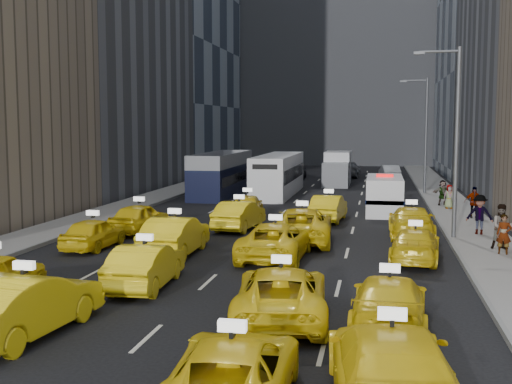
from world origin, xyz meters
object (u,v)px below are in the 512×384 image
city_bus (278,175)px  taxi_1 (26,305)px  nypd_van (384,196)px  box_truck (337,169)px  double_decker (222,174)px  pedestrian_0 (504,234)px  taxi_2 (232,372)px  taxi_3 (391,368)px

city_bus → taxi_1: bearing=-92.1°
nypd_van → box_truck: box_truck is taller
double_decker → city_bus: size_ratio=0.94×
taxi_1 → pedestrian_0: (14.00, 12.64, 0.15)m
box_truck → city_bus: bearing=-116.5°
city_bus → box_truck: size_ratio=1.82×
taxi_2 → nypd_van: nypd_van is taller
taxi_3 → taxi_2: bearing=3.7°
box_truck → pedestrian_0: box_truck is taller
double_decker → city_bus: (4.29, 1.05, -0.06)m
taxi_3 → city_bus: city_bus is taller
taxi_2 → pedestrian_0: (7.80, 15.78, 0.27)m
taxi_2 → box_truck: box_truck is taller
taxi_3 → city_bus: 37.93m
double_decker → box_truck: 12.89m
pedestrian_0 → taxi_3: bearing=-93.2°
nypd_van → double_decker: bearing=142.6°
double_decker → pedestrian_0: 26.85m
taxi_1 → pedestrian_0: 18.86m
taxi_2 → city_bus: (-4.96, 37.55, 0.84)m
taxi_2 → double_decker: double_decker is taller
city_bus → pedestrian_0: (12.76, -21.78, -0.57)m
taxi_2 → taxi_3: 3.04m
taxi_3 → double_decker: 38.06m
taxi_1 → nypd_van: (9.28, 25.23, 0.27)m
taxi_2 → city_bus: city_bus is taller
taxi_2 → pedestrian_0: pedestrian_0 is taller
taxi_1 → taxi_2: size_ratio=0.98×
taxi_1 → nypd_van: 26.88m
city_bus → pedestrian_0: size_ratio=7.33×
taxi_1 → taxi_3: 9.57m
taxi_3 → box_truck: (-3.95, 45.89, 0.63)m
taxi_3 → pedestrian_0: 16.04m
taxi_1 → box_truck: bearing=-90.8°
taxi_2 → double_decker: size_ratio=0.45×
taxi_2 → pedestrian_0: 17.60m
taxi_2 → taxi_3: (3.00, 0.47, 0.13)m
taxi_1 → city_bus: bearing=-85.9°
double_decker → pedestrian_0: (17.05, -20.73, -0.63)m
taxi_1 → taxi_2: taxi_1 is taller
nypd_van → taxi_3: bearing=-94.1°
double_decker → box_truck: bearing=44.5°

